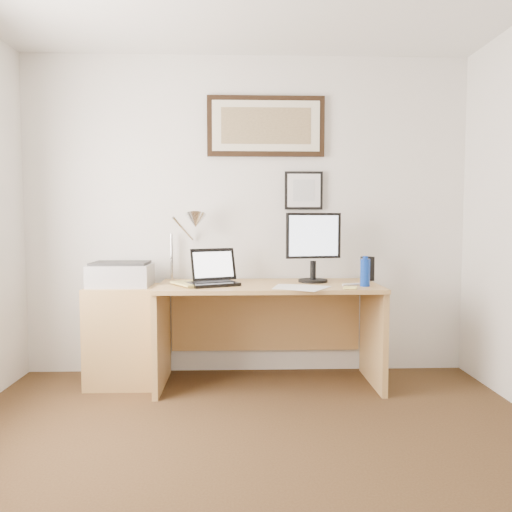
{
  "coord_description": "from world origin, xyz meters",
  "views": [
    {
      "loc": [
        -0.06,
        -1.98,
        1.21
      ],
      "look_at": [
        0.05,
        1.43,
        0.97
      ],
      "focal_mm": 35.0,
      "sensor_mm": 36.0,
      "label": 1
    }
  ],
  "objects_px": {
    "book": "(178,285)",
    "laptop": "(213,277)",
    "printer": "(121,274)",
    "side_cabinet": "(123,335)",
    "lcd_monitor": "(313,244)",
    "water_bottle": "(365,273)",
    "desk": "(267,314)"
  },
  "relations": [
    {
      "from": "side_cabinet",
      "to": "book",
      "type": "relative_size",
      "value": 2.44
    },
    {
      "from": "desk",
      "to": "laptop",
      "type": "xyz_separation_m",
      "value": [
        -0.4,
        -0.11,
        0.29
      ]
    },
    {
      "from": "water_bottle",
      "to": "lcd_monitor",
      "type": "xyz_separation_m",
      "value": [
        -0.33,
        0.25,
        0.19
      ]
    },
    {
      "from": "side_cabinet",
      "to": "book",
      "type": "bearing_deg",
      "value": -21.91
    },
    {
      "from": "desk",
      "to": "printer",
      "type": "relative_size",
      "value": 3.64
    },
    {
      "from": "side_cabinet",
      "to": "lcd_monitor",
      "type": "xyz_separation_m",
      "value": [
        1.41,
        0.05,
        0.68
      ]
    },
    {
      "from": "side_cabinet",
      "to": "lcd_monitor",
      "type": "bearing_deg",
      "value": 1.91
    },
    {
      "from": "side_cabinet",
      "to": "desk",
      "type": "height_order",
      "value": "desk"
    },
    {
      "from": "laptop",
      "to": "lcd_monitor",
      "type": "xyz_separation_m",
      "value": [
        0.75,
        0.13,
        0.23
      ]
    },
    {
      "from": "book",
      "to": "laptop",
      "type": "height_order",
      "value": "laptop"
    },
    {
      "from": "water_bottle",
      "to": "side_cabinet",
      "type": "bearing_deg",
      "value": 173.4
    },
    {
      "from": "desk",
      "to": "printer",
      "type": "height_order",
      "value": "printer"
    },
    {
      "from": "desk",
      "to": "book",
      "type": "bearing_deg",
      "value": -161.89
    },
    {
      "from": "water_bottle",
      "to": "book",
      "type": "height_order",
      "value": "water_bottle"
    },
    {
      "from": "side_cabinet",
      "to": "water_bottle",
      "type": "relative_size",
      "value": 3.76
    },
    {
      "from": "side_cabinet",
      "to": "printer",
      "type": "bearing_deg",
      "value": 122.1
    },
    {
      "from": "laptop",
      "to": "printer",
      "type": "relative_size",
      "value": 0.95
    },
    {
      "from": "laptop",
      "to": "water_bottle",
      "type": "bearing_deg",
      "value": -6.54
    },
    {
      "from": "printer",
      "to": "desk",
      "type": "bearing_deg",
      "value": 0.67
    },
    {
      "from": "book",
      "to": "printer",
      "type": "bearing_deg",
      "value": 156.24
    },
    {
      "from": "laptop",
      "to": "printer",
      "type": "bearing_deg",
      "value": 171.57
    },
    {
      "from": "laptop",
      "to": "book",
      "type": "bearing_deg",
      "value": -158.21
    },
    {
      "from": "laptop",
      "to": "desk",
      "type": "bearing_deg",
      "value": 15.85
    },
    {
      "from": "book",
      "to": "printer",
      "type": "xyz_separation_m",
      "value": [
        -0.45,
        0.2,
        0.06
      ]
    },
    {
      "from": "desk",
      "to": "lcd_monitor",
      "type": "relative_size",
      "value": 3.08
    },
    {
      "from": "book",
      "to": "lcd_monitor",
      "type": "bearing_deg",
      "value": 12.65
    },
    {
      "from": "lcd_monitor",
      "to": "laptop",
      "type": "bearing_deg",
      "value": -170.43
    },
    {
      "from": "water_bottle",
      "to": "desk",
      "type": "xyz_separation_m",
      "value": [
        -0.67,
        0.24,
        -0.33
      ]
    },
    {
      "from": "water_bottle",
      "to": "desk",
      "type": "height_order",
      "value": "water_bottle"
    },
    {
      "from": "desk",
      "to": "lcd_monitor",
      "type": "xyz_separation_m",
      "value": [
        0.34,
        0.01,
        0.53
      ]
    },
    {
      "from": "side_cabinet",
      "to": "desk",
      "type": "distance_m",
      "value": 1.08
    },
    {
      "from": "book",
      "to": "laptop",
      "type": "distance_m",
      "value": 0.26
    }
  ]
}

